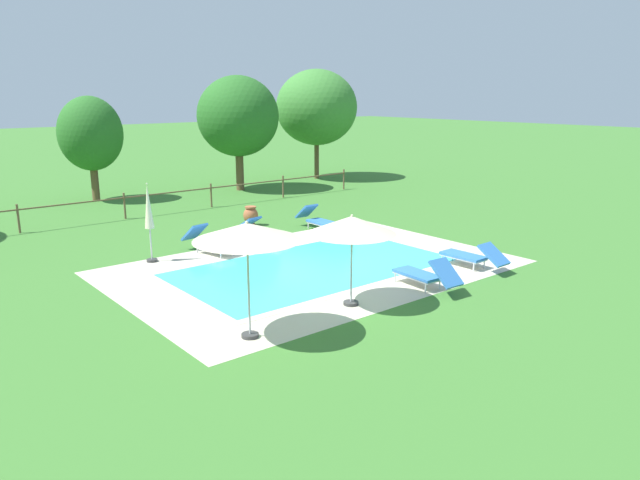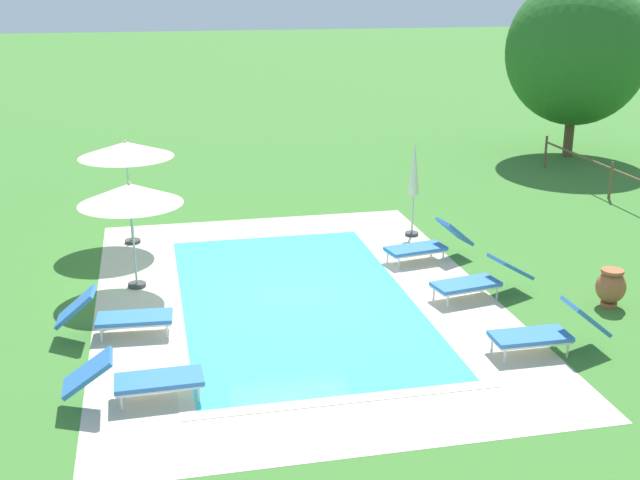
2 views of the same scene
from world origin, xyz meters
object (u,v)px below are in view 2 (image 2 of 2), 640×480
Objects in this scene: sun_lounger_north_mid at (139,379)px; terracotta_urn_near_fence at (611,287)px; sun_lounger_south_near_corner at (547,331)px; sun_lounger_north_end at (118,315)px; tree_centre at (577,51)px; patio_umbrella_open_foreground at (126,150)px; patio_umbrella_closed_row_west at (414,174)px; patio_umbrella_open_by_bench at (130,194)px; sun_lounger_north_near_steps at (479,280)px; sun_lounger_north_far at (427,244)px.

sun_lounger_north_mid is 2.75× the size of terracotta_urn_near_fence.
sun_lounger_south_near_corner reaches higher than sun_lounger_north_mid.
sun_lounger_north_end is 0.33× the size of tree_centre.
patio_umbrella_open_foreground is at bearing 177.76° from sun_lounger_north_end.
terracotta_urn_near_fence is (4.98, 2.29, -1.13)m from patio_umbrella_closed_row_west.
terracotta_urn_near_fence is (2.91, 8.79, -1.54)m from patio_umbrella_open_by_bench.
terracotta_urn_near_fence is at bearing 126.46° from sun_lounger_south_near_corner.
patio_umbrella_open_by_bench is at bearing 172.50° from sun_lounger_north_end.
patio_umbrella_closed_row_west reaches higher than sun_lounger_north_end.
tree_centre is (-12.44, 5.83, 3.18)m from terracotta_urn_near_fence.
patio_umbrella_open_foreground is at bearing -126.12° from sun_lounger_north_near_steps.
patio_umbrella_open_foreground is at bearing -178.87° from sun_lounger_north_mid.
patio_umbrella_closed_row_west is at bearing -179.52° from sun_lounger_north_near_steps.
sun_lounger_south_near_corner is 2.63m from terracotta_urn_near_fence.
sun_lounger_south_near_corner is at bearing 1.52° from patio_umbrella_closed_row_west.
patio_umbrella_open_foreground is (-5.20, 0.20, 1.84)m from sun_lounger_north_end.
sun_lounger_north_far is 12.87m from tree_centre.
sun_lounger_north_mid is 6.63m from sun_lounger_south_near_corner.
sun_lounger_north_mid is (2.78, -6.49, 0.01)m from sun_lounger_north_near_steps.
sun_lounger_north_far is 4.78m from sun_lounger_south_near_corner.
sun_lounger_north_far is 7.05m from sun_lounger_north_end.
sun_lounger_north_mid is 0.83× the size of patio_umbrella_open_foreground.
sun_lounger_north_near_steps is 1.04× the size of sun_lounger_north_mid.
sun_lounger_north_near_steps is 1.06× the size of sun_lounger_north_end.
sun_lounger_north_far is 0.86× the size of patio_umbrella_closed_row_west.
terracotta_urn_near_fence is (-1.56, 2.11, 0.02)m from sun_lounger_south_near_corner.
sun_lounger_north_near_steps is at bearing -113.12° from terracotta_urn_near_fence.
tree_centre is (-11.48, 8.08, 3.22)m from sun_lounger_north_near_steps.
tree_centre is (-14.00, 7.94, 3.20)m from sun_lounger_south_near_corner.
sun_lounger_south_near_corner is 8.18m from patio_umbrella_open_by_bench.
sun_lounger_north_far is 4.08m from terracotta_urn_near_fence.
terracotta_urn_near_fence is at bearing 66.88° from sun_lounger_north_near_steps.
sun_lounger_north_far is 2.14m from patio_umbrella_closed_row_west.
sun_lounger_north_near_steps is at bearing 73.44° from patio_umbrella_open_by_bench.
patio_umbrella_open_foreground is (-4.85, -6.64, 1.86)m from sun_lounger_north_near_steps.
tree_centre is (-7.46, 8.11, 2.05)m from patio_umbrella_closed_row_west.
patio_umbrella_closed_row_west reaches higher than sun_lounger_south_near_corner.
patio_umbrella_open_foreground is (-7.62, -0.15, 1.85)m from sun_lounger_north_mid.
sun_lounger_south_near_corner is (2.52, 0.14, 0.02)m from sun_lounger_north_near_steps.
patio_umbrella_open_by_bench is 9.39m from terracotta_urn_near_fence.
sun_lounger_south_near_corner is 0.81× the size of patio_umbrella_open_foreground.
sun_lounger_north_far is (-5.01, 6.21, 0.01)m from sun_lounger_north_mid.
terracotta_urn_near_fence is at bearing 71.71° from patio_umbrella_open_by_bench.
sun_lounger_north_near_steps is 0.97× the size of patio_umbrella_open_by_bench.
patio_umbrella_open_foreground reaches higher than terracotta_urn_near_fence.
sun_lounger_north_far is 0.34× the size of tree_centre.
sun_lounger_north_mid is at bearing 0.61° from patio_umbrella_open_by_bench.
sun_lounger_south_near_corner is (2.16, 6.98, -0.00)m from sun_lounger_north_end.
sun_lounger_north_mid is 9.45m from patio_umbrella_closed_row_west.
patio_umbrella_closed_row_west is (-4.38, 6.81, 1.15)m from sun_lounger_north_end.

